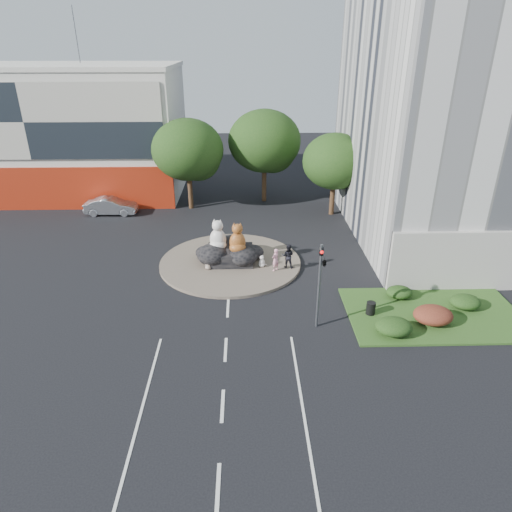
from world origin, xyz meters
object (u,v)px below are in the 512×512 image
(cat_tabby, at_px, (237,237))
(litter_bin, at_px, (371,308))
(kitten_calico, at_px, (208,264))
(pedestrian_dark, at_px, (288,256))
(kitten_white, at_px, (262,261))
(cat_white, at_px, (218,234))
(parked_car, at_px, (111,206))
(pedestrian_pink, at_px, (275,260))

(cat_tabby, height_order, litter_bin, cat_tabby)
(kitten_calico, height_order, pedestrian_dark, pedestrian_dark)
(kitten_white, height_order, pedestrian_dark, pedestrian_dark)
(pedestrian_dark, bearing_deg, cat_tabby, 0.81)
(kitten_calico, bearing_deg, cat_white, 72.42)
(cat_tabby, relative_size, parked_car, 0.46)
(cat_tabby, xyz_separation_m, pedestrian_dark, (3.45, -0.77, -1.11))
(cat_tabby, height_order, kitten_calico, cat_tabby)
(cat_tabby, height_order, kitten_white, cat_tabby)
(cat_tabby, relative_size, pedestrian_pink, 1.34)
(kitten_white, bearing_deg, kitten_calico, 135.82)
(kitten_calico, height_order, pedestrian_pink, pedestrian_pink)
(cat_white, relative_size, cat_tabby, 1.05)
(kitten_white, distance_m, parked_car, 17.52)
(kitten_calico, relative_size, litter_bin, 1.07)
(cat_tabby, distance_m, parked_car, 15.93)
(pedestrian_pink, bearing_deg, cat_tabby, -69.70)
(cat_white, xyz_separation_m, parked_car, (-10.27, 10.34, -1.45))
(kitten_white, distance_m, pedestrian_dark, 1.84)
(cat_tabby, bearing_deg, pedestrian_dark, -13.81)
(kitten_calico, relative_size, pedestrian_pink, 0.50)
(cat_white, xyz_separation_m, pedestrian_dark, (4.82, -1.21, -1.16))
(cat_tabby, distance_m, kitten_white, 2.35)
(cat_tabby, xyz_separation_m, kitten_calico, (-2.03, -0.87, -1.57))
(kitten_white, bearing_deg, parked_car, 91.05)
(pedestrian_dark, relative_size, litter_bin, 2.30)
(cat_white, relative_size, kitten_calico, 2.80)
(kitten_white, bearing_deg, pedestrian_pink, -82.22)
(pedestrian_dark, bearing_deg, parked_car, -24.04)
(pedestrian_dark, bearing_deg, kitten_white, 7.74)
(kitten_calico, bearing_deg, pedestrian_pink, 5.05)
(cat_tabby, bearing_deg, kitten_white, -20.80)
(parked_car, relative_size, litter_bin, 6.24)
(cat_white, bearing_deg, parked_car, 151.58)
(kitten_calico, xyz_separation_m, pedestrian_dark, (5.48, 0.10, 0.46))
(litter_bin, bearing_deg, kitten_calico, 149.18)
(cat_tabby, relative_size, kitten_white, 2.49)
(litter_bin, bearing_deg, kitten_white, 134.80)
(cat_white, relative_size, pedestrian_pink, 1.41)
(kitten_white, relative_size, parked_car, 0.18)
(pedestrian_pink, relative_size, parked_car, 0.34)
(pedestrian_pink, relative_size, pedestrian_dark, 0.93)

